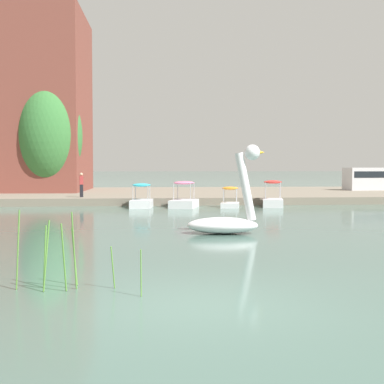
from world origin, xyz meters
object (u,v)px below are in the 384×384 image
object	(u,v)px
swan_boat	(227,215)
tree_willow_near_path	(50,136)
pedal_boat_pink	(184,200)
pedal_boat_cyan	(142,200)
person_on_path	(81,185)
pedal_boat_orange	(230,201)
parked_van	(371,178)
pedal_boat_red	(273,199)

from	to	relation	value
swan_boat	tree_willow_near_path	bearing A→B (deg)	114.19
pedal_boat_pink	tree_willow_near_path	world-z (taller)	tree_willow_near_path
pedal_boat_cyan	person_on_path	xyz separation A→B (m)	(-3.86, 2.93, 0.83)
pedal_boat_cyan	tree_willow_near_path	size ratio (longest dim) A/B	0.28
pedal_boat_orange	pedal_boat_cyan	bearing A→B (deg)	175.63
person_on_path	tree_willow_near_path	bearing A→B (deg)	114.72
pedal_boat_pink	tree_willow_near_path	distance (m)	14.33
swan_boat	tree_willow_near_path	distance (m)	25.05
pedal_boat_cyan	parked_van	size ratio (longest dim) A/B	0.50
swan_boat	pedal_boat_pink	world-z (taller)	swan_boat
pedal_boat_red	parked_van	bearing A→B (deg)	46.43
pedal_boat_cyan	pedal_boat_pink	distance (m)	2.52
tree_willow_near_path	person_on_path	size ratio (longest dim) A/B	5.30
swan_boat	parked_van	world-z (taller)	swan_boat
swan_boat	person_on_path	size ratio (longest dim) A/B	2.04
swan_boat	parked_van	bearing A→B (deg)	57.10
swan_boat	tree_willow_near_path	size ratio (longest dim) A/B	0.38
pedal_boat_red	tree_willow_near_path	world-z (taller)	tree_willow_near_path
tree_willow_near_path	person_on_path	distance (m)	8.18
swan_boat	pedal_boat_pink	size ratio (longest dim) A/B	1.22
pedal_boat_pink	person_on_path	size ratio (longest dim) A/B	1.67
pedal_boat_red	parked_van	world-z (taller)	parked_van
pedal_boat_pink	pedal_boat_red	xyz separation A→B (m)	(5.39, 0.19, 0.02)
pedal_boat_pink	parked_van	bearing A→B (deg)	35.81
swan_boat	parked_van	xyz separation A→B (m)	(15.95, 24.66, 0.83)
person_on_path	parked_van	xyz separation A→B (m)	(22.98, 8.85, 0.21)
pedal_boat_cyan	pedal_boat_pink	size ratio (longest dim) A/B	0.87
swan_boat	parked_van	distance (m)	29.38
pedal_boat_red	parked_van	size ratio (longest dim) A/B	0.54
pedal_boat_orange	pedal_boat_red	bearing A→B (deg)	8.14
pedal_boat_cyan	pedal_boat_red	distance (m)	7.90
pedal_boat_orange	person_on_path	size ratio (longest dim) A/B	1.20
tree_willow_near_path	pedal_boat_orange	bearing A→B (deg)	-39.53
pedal_boat_cyan	swan_boat	bearing A→B (deg)	-76.15
swan_boat	pedal_boat_orange	xyz separation A→B (m)	(2.06, 12.48, -0.26)
pedal_boat_cyan	parked_van	bearing A→B (deg)	31.63
pedal_boat_cyan	pedal_boat_orange	size ratio (longest dim) A/B	1.21
pedal_boat_cyan	person_on_path	world-z (taller)	person_on_path
pedal_boat_red	tree_willow_near_path	size ratio (longest dim) A/B	0.30
swan_boat	pedal_boat_pink	distance (m)	12.69
person_on_path	parked_van	distance (m)	24.63
parked_van	pedal_boat_pink	bearing A→B (deg)	-144.19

